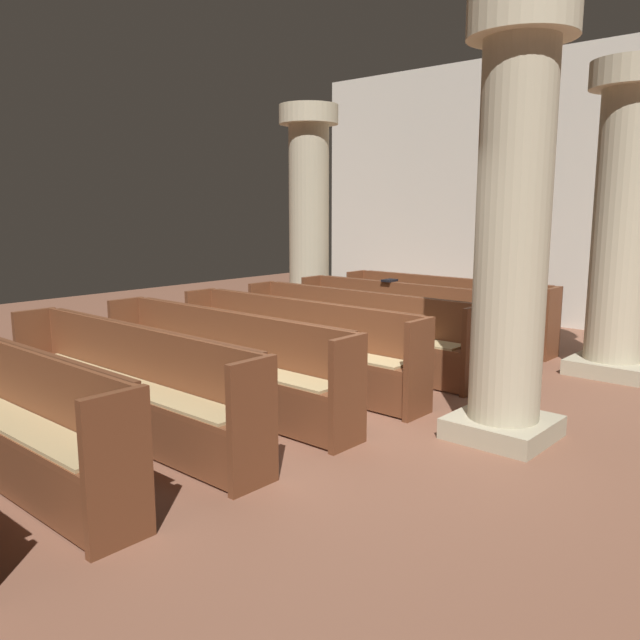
{
  "coord_description": "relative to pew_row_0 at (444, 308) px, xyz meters",
  "views": [
    {
      "loc": [
        4.04,
        -4.62,
        1.99
      ],
      "look_at": [
        -0.62,
        0.66,
        0.75
      ],
      "focal_mm": 36.27,
      "sensor_mm": 36.0,
      "label": 1
    }
  ],
  "objects": [
    {
      "name": "pew_row_5",
      "position": [
        0.0,
        -5.32,
        0.0
      ],
      "size": [
        3.33,
        0.47,
        0.95
      ],
      "color": "brown",
      "rests_on": "ground"
    },
    {
      "name": "pillar_far_side",
      "position": [
        -2.44,
        -0.29,
        1.37
      ],
      "size": [
        0.96,
        0.96,
        3.6
      ],
      "color": "tan",
      "rests_on": "ground"
    },
    {
      "name": "pew_row_0",
      "position": [
        0.0,
        0.0,
        0.0
      ],
      "size": [
        3.33,
        0.46,
        0.95
      ],
      "color": "brown",
      "rests_on": "ground"
    },
    {
      "name": "hymn_book",
      "position": [
        -0.37,
        -0.87,
        0.46
      ],
      "size": [
        0.15,
        0.21,
        0.03
      ],
      "primitive_type": "cube",
      "color": "black",
      "rests_on": "pew_row_1"
    },
    {
      "name": "pillar_aisle_side",
      "position": [
        2.49,
        -0.28,
        1.37
      ],
      "size": [
        0.96,
        0.96,
        3.6
      ],
      "color": "tan",
      "rests_on": "ground"
    },
    {
      "name": "back_wall",
      "position": [
        0.82,
        2.42,
        1.75
      ],
      "size": [
        10.0,
        0.16,
        4.5
      ],
      "primitive_type": "cube",
      "color": "silver",
      "rests_on": "ground"
    },
    {
      "name": "ground_plane",
      "position": [
        0.82,
        -3.66,
        -0.5
      ],
      "size": [
        19.2,
        19.2,
        0.0
      ],
      "primitive_type": "plane",
      "color": "brown"
    },
    {
      "name": "pew_row_3",
      "position": [
        0.0,
        -3.19,
        0.0
      ],
      "size": [
        3.33,
        0.46,
        0.95
      ],
      "color": "brown",
      "rests_on": "ground"
    },
    {
      "name": "lectern",
      "position": [
        0.39,
        1.3,
        -0.05
      ],
      "size": [
        0.48,
        0.45,
        1.08
      ],
      "color": "#562B1A",
      "rests_on": "ground"
    },
    {
      "name": "pew_row_4",
      "position": [
        0.0,
        -4.25,
        0.0
      ],
      "size": [
        3.33,
        0.46,
        0.95
      ],
      "color": "brown",
      "rests_on": "ground"
    },
    {
      "name": "pew_row_6",
      "position": [
        0.0,
        -6.38,
        0.0
      ],
      "size": [
        3.33,
        0.46,
        0.95
      ],
      "color": "brown",
      "rests_on": "ground"
    },
    {
      "name": "pew_row_2",
      "position": [
        0.0,
        -2.13,
        0.0
      ],
      "size": [
        3.33,
        0.47,
        0.95
      ],
      "color": "brown",
      "rests_on": "ground"
    },
    {
      "name": "pillar_aisle_rear",
      "position": [
        2.49,
        -3.18,
        1.37
      ],
      "size": [
        0.88,
        0.88,
        3.6
      ],
      "color": "tan",
      "rests_on": "ground"
    },
    {
      "name": "pew_row_1",
      "position": [
        0.0,
        -1.06,
        0.0
      ],
      "size": [
        3.33,
        0.46,
        0.95
      ],
      "color": "brown",
      "rests_on": "ground"
    }
  ]
}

